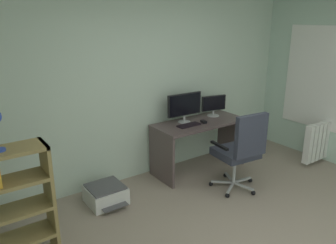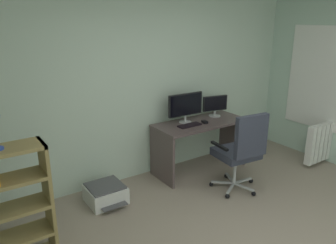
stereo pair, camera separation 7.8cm
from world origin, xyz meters
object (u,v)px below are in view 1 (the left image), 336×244
(monitor_secondary, at_px, (214,104))
(printer, at_px, (106,194))
(desk, at_px, (199,135))
(office_chair, at_px, (241,148))
(keyboard, at_px, (189,125))
(computer_mouse, at_px, (204,122))
(radiator, at_px, (322,140))
(monitor_main, at_px, (185,106))

(monitor_secondary, xyz_separation_m, printer, (-1.91, -0.18, -0.82))
(desk, height_order, office_chair, office_chair)
(keyboard, bearing_deg, monitor_secondary, 13.81)
(computer_mouse, relative_size, radiator, 0.12)
(keyboard, relative_size, computer_mouse, 3.40)
(desk, distance_m, office_chair, 0.82)
(keyboard, distance_m, computer_mouse, 0.26)
(monitor_main, height_order, keyboard, monitor_main)
(office_chair, bearing_deg, radiator, -2.77)
(monitor_main, distance_m, radiator, 2.30)
(radiator, bearing_deg, monitor_main, 152.99)
(keyboard, xyz_separation_m, office_chair, (0.25, -0.75, -0.15))
(desk, bearing_deg, radiator, -27.08)
(monitor_main, height_order, radiator, monitor_main)
(monitor_main, relative_size, office_chair, 0.51)
(computer_mouse, xyz_separation_m, printer, (-1.56, -0.00, -0.65))
(monitor_main, distance_m, monitor_secondary, 0.56)
(monitor_main, bearing_deg, printer, -172.50)
(computer_mouse, relative_size, office_chair, 0.09)
(computer_mouse, bearing_deg, monitor_secondary, 40.23)
(computer_mouse, xyz_separation_m, radiator, (1.75, -0.82, -0.41))
(office_chair, relative_size, radiator, 1.28)
(computer_mouse, bearing_deg, desk, 111.17)
(office_chair, bearing_deg, computer_mouse, 89.33)
(desk, distance_m, printer, 1.61)
(computer_mouse, distance_m, printer, 1.69)
(monitor_main, relative_size, monitor_secondary, 1.42)
(office_chair, xyz_separation_m, radiator, (1.76, -0.09, -0.25))
(desk, distance_m, monitor_main, 0.51)
(monitor_secondary, bearing_deg, desk, -164.28)
(monitor_secondary, relative_size, printer, 0.76)
(computer_mouse, distance_m, office_chair, 0.76)
(radiator, bearing_deg, keyboard, 157.35)
(keyboard, relative_size, printer, 0.66)
(desk, bearing_deg, office_chair, -89.84)
(keyboard, relative_size, radiator, 0.40)
(printer, bearing_deg, keyboard, 0.70)
(monitor_secondary, distance_m, keyboard, 0.65)
(office_chair, distance_m, printer, 1.79)
(monitor_main, height_order, office_chair, monitor_main)
(computer_mouse, height_order, office_chair, office_chair)
(desk, distance_m, radiator, 1.99)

